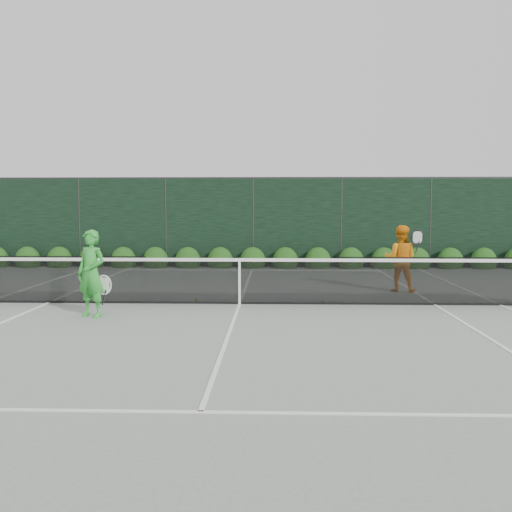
{
  "coord_description": "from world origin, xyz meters",
  "views": [
    {
      "loc": [
        0.74,
        -11.96,
        2.07
      ],
      "look_at": [
        0.34,
        0.3,
        1.0
      ],
      "focal_mm": 40.0,
      "sensor_mm": 36.0,
      "label": 1
    }
  ],
  "objects": [
    {
      "name": "windscreen_fence",
      "position": [
        0.0,
        -2.71,
        1.51
      ],
      "size": [
        32.0,
        21.07,
        3.06
      ],
      "color": "black",
      "rests_on": "ground"
    },
    {
      "name": "ground",
      "position": [
        0.0,
        0.0,
        0.0
      ],
      "size": [
        80.0,
        80.0,
        0.0
      ],
      "primitive_type": "plane",
      "color": "gray",
      "rests_on": "ground"
    },
    {
      "name": "hedge_row",
      "position": [
        -0.0,
        7.15,
        0.23
      ],
      "size": [
        31.66,
        0.65,
        0.94
      ],
      "color": "#133B10",
      "rests_on": "ground"
    },
    {
      "name": "tennis_balls",
      "position": [
        1.01,
        0.17,
        0.03
      ],
      "size": [
        3.3,
        0.37,
        0.07
      ],
      "color": "#A9D32F",
      "rests_on": "ground"
    },
    {
      "name": "tennis_net",
      "position": [
        -0.02,
        0.0,
        0.53
      ],
      "size": [
        12.9,
        0.1,
        1.07
      ],
      "color": "black",
      "rests_on": "ground"
    },
    {
      "name": "player_woman",
      "position": [
        -2.69,
        -1.47,
        0.82
      ],
      "size": [
        0.7,
        0.6,
        1.64
      ],
      "rotation": [
        0.0,
        0.0,
        -0.41
      ],
      "color": "green",
      "rests_on": "ground"
    },
    {
      "name": "court_lines",
      "position": [
        0.0,
        0.0,
        0.01
      ],
      "size": [
        11.03,
        23.83,
        0.01
      ],
      "color": "white",
      "rests_on": "ground"
    },
    {
      "name": "player_man",
      "position": [
        3.8,
        1.91,
        0.81
      ],
      "size": [
        0.97,
        0.81,
        1.61
      ],
      "rotation": [
        0.0,
        0.0,
        2.85
      ],
      "color": "orange",
      "rests_on": "ground"
    }
  ]
}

